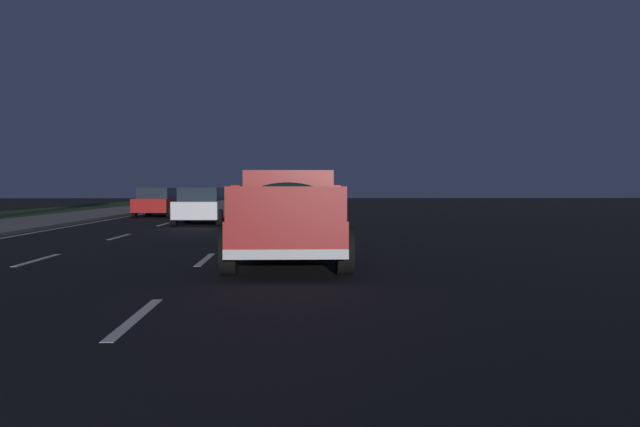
% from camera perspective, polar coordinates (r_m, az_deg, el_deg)
% --- Properties ---
extents(ground, '(144.00, 144.00, 0.00)m').
position_cam_1_polar(ground, '(28.99, -9.72, -0.75)').
color(ground, black).
extents(sidewalk_shoulder, '(108.00, 4.00, 0.12)m').
position_cam_1_polar(sidewalk_shoulder, '(30.79, -23.61, -0.62)').
color(sidewalk_shoulder, slate).
rests_on(sidewalk_shoulder, ground).
extents(lane_markings, '(108.00, 7.04, 0.01)m').
position_cam_1_polar(lane_markings, '(32.97, -14.30, -0.42)').
color(lane_markings, silver).
rests_on(lane_markings, ground).
extents(pickup_truck, '(5.44, 2.32, 1.87)m').
position_cam_1_polar(pickup_truck, '(12.85, -2.86, -0.06)').
color(pickup_truck, maroon).
rests_on(pickup_truck, ground).
extents(sedan_red, '(4.45, 2.10, 1.54)m').
position_cam_1_polar(sedan_red, '(35.02, -14.28, 1.01)').
color(sedan_red, maroon).
rests_on(sedan_red, ground).
extents(sedan_white, '(4.43, 2.07, 1.54)m').
position_cam_1_polar(sedan_white, '(27.20, -10.49, 0.71)').
color(sedan_white, silver).
rests_on(sedan_white, ground).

